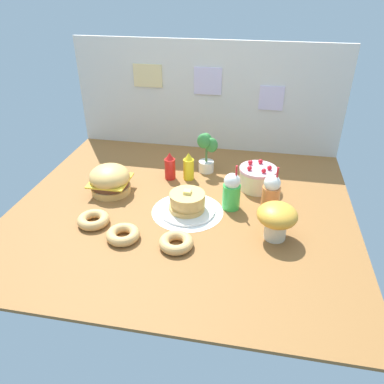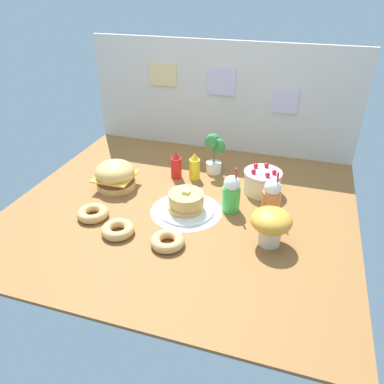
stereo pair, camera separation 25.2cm
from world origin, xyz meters
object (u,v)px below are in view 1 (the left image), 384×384
(ketchup_bottle, at_px, (170,167))
(mushroom_stool, at_px, (277,218))
(mustard_bottle, at_px, (189,167))
(cream_soda_cup, at_px, (232,191))
(donut_chocolate, at_px, (123,234))
(donut_pink_glaze, at_px, (93,220))
(pancake_stack, at_px, (187,203))
(orange_float_cup, at_px, (271,193))
(potted_plant, at_px, (207,151))
(burger, at_px, (110,180))
(donut_vanilla, at_px, (176,242))
(layer_cake, at_px, (257,178))

(ketchup_bottle, xyz_separation_m, mushroom_stool, (0.79, -0.61, 0.04))
(mustard_bottle, relative_size, cream_soda_cup, 0.67)
(donut_chocolate, bearing_deg, donut_pink_glaze, 154.73)
(pancake_stack, xyz_separation_m, donut_chocolate, (-0.32, -0.36, -0.03))
(ketchup_bottle, height_order, mushroom_stool, mushroom_stool)
(mustard_bottle, height_order, mushroom_stool, mushroom_stool)
(orange_float_cup, bearing_deg, ketchup_bottle, 158.02)
(cream_soda_cup, relative_size, mushroom_stool, 1.36)
(ketchup_bottle, bearing_deg, potted_plant, 33.81)
(cream_soda_cup, height_order, mushroom_stool, cream_soda_cup)
(burger, relative_size, donut_pink_glaze, 1.43)
(donut_pink_glaze, bearing_deg, ketchup_bottle, 63.80)
(orange_float_cup, bearing_deg, mushroom_stool, -83.66)
(donut_vanilla, bearing_deg, mushroom_stool, 19.35)
(potted_plant, relative_size, mushroom_stool, 1.39)
(burger, xyz_separation_m, donut_pink_glaze, (0.04, -0.40, -0.07))
(donut_vanilla, xyz_separation_m, mushroom_stool, (0.56, 0.20, 0.11))
(mushroom_stool, bearing_deg, orange_float_cup, 96.34)
(donut_pink_glaze, height_order, donut_vanilla, same)
(potted_plant, bearing_deg, mustard_bottle, -127.15)
(mustard_bottle, relative_size, donut_vanilla, 1.08)
(pancake_stack, height_order, potted_plant, potted_plant)
(burger, height_order, donut_vanilla, burger)
(orange_float_cup, bearing_deg, mustard_bottle, 152.15)
(donut_chocolate, bearing_deg, layer_cake, 45.24)
(ketchup_bottle, relative_size, mushroom_stool, 0.91)
(pancake_stack, distance_m, cream_soda_cup, 0.30)
(layer_cake, distance_m, ketchup_bottle, 0.67)
(layer_cake, height_order, donut_pink_glaze, layer_cake)
(donut_vanilla, bearing_deg, burger, 138.75)
(orange_float_cup, xyz_separation_m, potted_plant, (-0.50, 0.48, 0.05))
(cream_soda_cup, xyz_separation_m, mushroom_stool, (0.29, -0.28, 0.01))
(burger, relative_size, donut_chocolate, 1.43)
(burger, height_order, donut_pink_glaze, burger)
(donut_chocolate, xyz_separation_m, mushroom_stool, (0.89, 0.18, 0.11))
(layer_cake, xyz_separation_m, donut_pink_glaze, (-1.00, -0.66, -0.05))
(pancake_stack, distance_m, donut_vanilla, 0.38)
(burger, distance_m, mustard_bottle, 0.60)
(layer_cake, height_order, potted_plant, potted_plant)
(pancake_stack, xyz_separation_m, layer_cake, (0.44, 0.41, 0.02))
(mustard_bottle, relative_size, donut_chocolate, 1.08)
(orange_float_cup, height_order, donut_vanilla, orange_float_cup)
(cream_soda_cup, relative_size, orange_float_cup, 1.00)
(donut_vanilla, bearing_deg, ketchup_bottle, 105.88)
(ketchup_bottle, bearing_deg, mustard_bottle, 8.10)
(mustard_bottle, height_order, donut_vanilla, mustard_bottle)
(orange_float_cup, xyz_separation_m, mushroom_stool, (0.03, -0.31, 0.01))
(ketchup_bottle, bearing_deg, layer_cake, -2.19)
(ketchup_bottle, bearing_deg, mushroom_stool, -37.66)
(ketchup_bottle, bearing_deg, donut_chocolate, -97.08)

